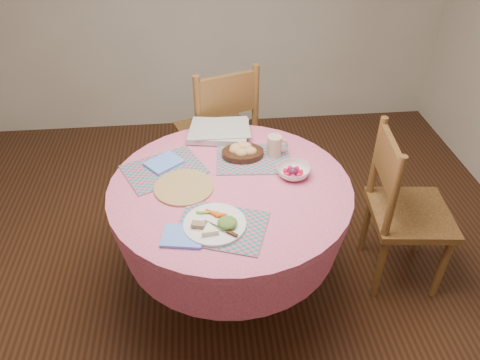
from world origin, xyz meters
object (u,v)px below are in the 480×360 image
object	(u,v)px
chair_right	(402,208)
dinner_plate	(216,223)
wicker_trivet	(184,187)
dining_table	(231,214)
chair_back	(219,130)
latte_mug	(275,146)
fruit_bowl	(293,172)
bread_bowl	(242,151)

from	to	relation	value
chair_right	dinner_plate	world-z (taller)	chair_right
chair_right	wicker_trivet	world-z (taller)	chair_right
dining_table	chair_right	size ratio (longest dim) A/B	1.27
chair_right	chair_back	distance (m)	1.31
latte_mug	dining_table	bearing A→B (deg)	-136.90
dinner_plate	latte_mug	bearing A→B (deg)	57.35
fruit_bowl	chair_right	bearing A→B (deg)	-3.00
chair_back	dinner_plate	bearing A→B (deg)	66.88
chair_back	bread_bowl	xyz separation A→B (m)	(0.09, -0.65, 0.24)
bread_bowl	latte_mug	distance (m)	0.18
chair_right	wicker_trivet	bearing A→B (deg)	97.03
chair_back	wicker_trivet	xyz separation A→B (m)	(-0.23, -0.90, 0.21)
chair_right	chair_back	size ratio (longest dim) A/B	0.94
wicker_trivet	dinner_plate	distance (m)	0.34
dinner_plate	bread_bowl	xyz separation A→B (m)	(0.18, 0.56, 0.02)
chair_back	latte_mug	xyz separation A→B (m)	(0.27, -0.65, 0.27)
chair_right	wicker_trivet	size ratio (longest dim) A/B	3.25
dining_table	fruit_bowl	xyz separation A→B (m)	(0.33, 0.05, 0.22)
wicker_trivet	fruit_bowl	size ratio (longest dim) A/B	1.33
wicker_trivet	bread_bowl	distance (m)	0.41
dining_table	bread_bowl	distance (m)	0.36
wicker_trivet	bread_bowl	xyz separation A→B (m)	(0.32, 0.26, 0.03)
chair_right	dinner_plate	distance (m)	1.13
wicker_trivet	latte_mug	size ratio (longest dim) A/B	2.56
bread_bowl	latte_mug	bearing A→B (deg)	-1.39
chair_back	dinner_plate	size ratio (longest dim) A/B	3.64
fruit_bowl	wicker_trivet	bearing A→B (deg)	-174.79
chair_back	wicker_trivet	world-z (taller)	chair_back
dining_table	wicker_trivet	world-z (taller)	wicker_trivet
chair_right	fruit_bowl	bearing A→B (deg)	93.14
dining_table	dinner_plate	xyz separation A→B (m)	(-0.09, -0.30, 0.22)
chair_right	dinner_plate	bearing A→B (deg)	113.17
bread_bowl	fruit_bowl	distance (m)	0.32
dinner_plate	bread_bowl	bearing A→B (deg)	72.41
wicker_trivet	bread_bowl	bearing A→B (deg)	38.46
dining_table	chair_right	world-z (taller)	chair_right
dining_table	dinner_plate	distance (m)	0.38
chair_back	fruit_bowl	size ratio (longest dim) A/B	4.60
wicker_trivet	dinner_plate	world-z (taller)	dinner_plate
chair_back	bread_bowl	distance (m)	0.70
chair_back	latte_mug	world-z (taller)	chair_back
dining_table	chair_right	xyz separation A→B (m)	(0.96, 0.02, -0.05)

